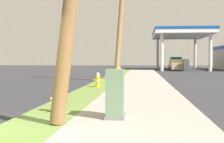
{
  "coord_description": "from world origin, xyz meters",
  "views": [
    {
      "loc": [
        3.04,
        -5.66,
        1.5
      ],
      "look_at": [
        1.34,
        12.27,
        0.84
      ],
      "focal_mm": 51.39,
      "sensor_mm": 36.0,
      "label": 1
    }
  ],
  "objects": [
    {
      "name": "fire_hydrant_third",
      "position": [
        0.77,
        17.02,
        0.45
      ],
      "size": [
        0.42,
        0.37,
        0.74
      ],
      "color": "yellow",
      "rests_on": "grass_verge"
    },
    {
      "name": "sidewalk_slab",
      "position": [
        3.0,
        0.0,
        0.06
      ],
      "size": [
        3.2,
        80.0,
        0.12
      ],
      "primitive_type": "cube",
      "color": "#A8A093",
      "rests_on": "ground"
    },
    {
      "name": "fire_hydrant_second",
      "position": [
        0.77,
        10.55,
        0.45
      ],
      "size": [
        0.42,
        0.38,
        0.74
      ],
      "color": "yellow",
      "rests_on": "grass_verge"
    },
    {
      "name": "car_navy_by_far_pump",
      "position": [
        8.86,
        46.49,
        0.72
      ],
      "size": [
        2.11,
        4.57,
        1.57
      ],
      "color": "navy",
      "rests_on": "ground"
    },
    {
      "name": "fire_hydrant_nearest",
      "position": [
        0.83,
        2.61,
        0.45
      ],
      "size": [
        0.42,
        0.38,
        0.74
      ],
      "color": "yellow",
      "rests_on": "grass_verge"
    },
    {
      "name": "grass_verge",
      "position": [
        0.7,
        0.0,
        0.06
      ],
      "size": [
        1.4,
        80.0,
        0.12
      ],
      "primitive_type": "cube",
      "color": "olive",
      "rests_on": "ground"
    },
    {
      "name": "fire_hydrant_fourth",
      "position": [
        0.81,
        25.44,
        0.45
      ],
      "size": [
        0.42,
        0.37,
        0.74
      ],
      "color": "yellow",
      "rests_on": "grass_verge"
    },
    {
      "name": "truck_teal_at_forecourt",
      "position": [
        8.72,
        50.19,
        0.91
      ],
      "size": [
        2.31,
        5.47,
        1.97
      ],
      "color": "#197075",
      "rests_on": "ground"
    },
    {
      "name": "utility_cabinet",
      "position": [
        2.4,
        1.9,
        0.66
      ],
      "size": [
        0.47,
        0.69,
        1.16
      ],
      "color": "slate",
      "rests_on": "sidewalk_slab"
    },
    {
      "name": "utility_pole_midground",
      "position": [
        1.56,
        16.62,
        4.93
      ],
      "size": [
        1.51,
        1.05,
        9.45
      ],
      "color": "#937047",
      "rests_on": "grass_verge"
    },
    {
      "name": "car_tan_by_near_pump",
      "position": [
        7.81,
        39.49,
        0.72
      ],
      "size": [
        1.95,
        4.5,
        1.57
      ],
      "color": "tan",
      "rests_on": "ground"
    }
  ]
}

